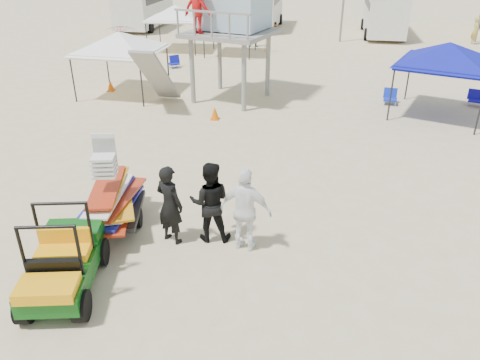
% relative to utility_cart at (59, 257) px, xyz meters
% --- Properties ---
extents(ground, '(140.00, 140.00, 0.00)m').
position_rel_utility_cart_xyz_m(ground, '(2.46, -0.22, -0.80)').
color(ground, beige).
rests_on(ground, ground).
extents(utility_cart, '(1.60, 2.45, 1.71)m').
position_rel_utility_cart_xyz_m(utility_cart, '(0.00, 0.00, 0.00)').
color(utility_cart, '#0B490F').
rests_on(utility_cart, ground).
extents(surf_trailer, '(1.60, 2.39, 2.07)m').
position_rel_utility_cart_xyz_m(surf_trailer, '(0.01, 2.33, 0.05)').
color(surf_trailer, black).
rests_on(surf_trailer, ground).
extents(man_left, '(0.80, 0.68, 1.87)m').
position_rel_utility_cart_xyz_m(man_left, '(1.52, 2.03, 0.14)').
color(man_left, black).
rests_on(man_left, ground).
extents(man_mid, '(1.02, 0.85, 1.90)m').
position_rel_utility_cart_xyz_m(man_mid, '(2.37, 2.28, 0.15)').
color(man_mid, black).
rests_on(man_mid, ground).
extents(man_right, '(1.19, 0.63, 1.94)m').
position_rel_utility_cart_xyz_m(man_right, '(3.22, 2.03, 0.17)').
color(man_right, white).
rests_on(man_right, ground).
extents(lifeguard_tower, '(3.98, 3.98, 5.15)m').
position_rel_utility_cart_xyz_m(lifeguard_tower, '(0.64, 12.93, 3.04)').
color(lifeguard_tower, gray).
rests_on(lifeguard_tower, ground).
extents(canopy_blue, '(4.09, 4.09, 3.21)m').
position_rel_utility_cart_xyz_m(canopy_blue, '(9.07, 12.15, 1.86)').
color(canopy_blue, black).
rests_on(canopy_blue, ground).
extents(canopy_white_a, '(3.33, 3.33, 3.10)m').
position_rel_utility_cart_xyz_m(canopy_white_a, '(-4.08, 12.69, 1.75)').
color(canopy_white_a, black).
rests_on(canopy_white_a, ground).
extents(canopy_white_b, '(3.27, 3.27, 3.07)m').
position_rel_utility_cart_xyz_m(canopy_white_b, '(-4.60, 22.18, 1.73)').
color(canopy_white_b, black).
rests_on(canopy_white_b, ground).
extents(canopy_white_c, '(2.86, 2.86, 2.98)m').
position_rel_utility_cart_xyz_m(canopy_white_c, '(-1.06, 21.62, 1.63)').
color(canopy_white_c, black).
rests_on(canopy_white_c, ground).
extents(umbrella_a, '(2.29, 2.32, 1.73)m').
position_rel_utility_cart_xyz_m(umbrella_a, '(-7.38, 20.21, 0.07)').
color(umbrella_a, red).
rests_on(umbrella_a, ground).
extents(umbrella_b, '(2.80, 2.80, 1.80)m').
position_rel_utility_cart_xyz_m(umbrella_b, '(0.95, 22.39, 0.10)').
color(umbrella_b, orange).
rests_on(umbrella_b, ground).
extents(cone_near, '(0.34, 0.34, 0.50)m').
position_rel_utility_cart_xyz_m(cone_near, '(0.63, 10.12, -0.55)').
color(cone_near, '#E25F07').
rests_on(cone_near, ground).
extents(cone_far, '(0.34, 0.34, 0.50)m').
position_rel_utility_cart_xyz_m(cone_far, '(-4.89, 12.99, -0.55)').
color(cone_far, '#E65407').
rests_on(cone_far, ground).
extents(beach_chair_a, '(0.73, 0.84, 0.64)m').
position_rel_utility_cart_xyz_m(beach_chair_a, '(-3.39, 17.79, -0.48)').
color(beach_chair_a, '#0E159D').
rests_on(beach_chair_a, ground).
extents(beach_chair_b, '(0.66, 0.72, 0.64)m').
position_rel_utility_cart_xyz_m(beach_chair_b, '(10.85, 13.78, -0.48)').
color(beach_chair_b, '#130E97').
rests_on(beach_chair_b, ground).
extents(beach_chair_c, '(0.59, 0.64, 0.64)m').
position_rel_utility_cart_xyz_m(beach_chair_c, '(7.41, 13.34, -0.48)').
color(beach_chair_c, '#1029B7').
rests_on(beach_chair_c, ground).
extents(rv_far_left, '(2.64, 6.80, 3.25)m').
position_rel_utility_cart_xyz_m(rv_far_left, '(-9.55, 29.78, 1.00)').
color(rv_far_left, silver).
rests_on(rv_far_left, ground).
extents(rv_mid_left, '(2.65, 6.50, 3.25)m').
position_rel_utility_cart_xyz_m(rv_mid_left, '(-0.55, 31.28, 1.00)').
color(rv_mid_left, silver).
rests_on(rv_mid_left, ground).
extents(rv_mid_right, '(2.64, 7.00, 3.25)m').
position_rel_utility_cart_xyz_m(rv_mid_right, '(8.45, 29.78, 1.00)').
color(rv_mid_right, silver).
rests_on(rv_mid_right, ground).
extents(distant_beachgoers, '(14.74, 15.14, 1.72)m').
position_rel_utility_cart_xyz_m(distant_beachgoers, '(6.96, 21.33, 0.04)').
color(distant_beachgoers, '#4E8359').
rests_on(distant_beachgoers, ground).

